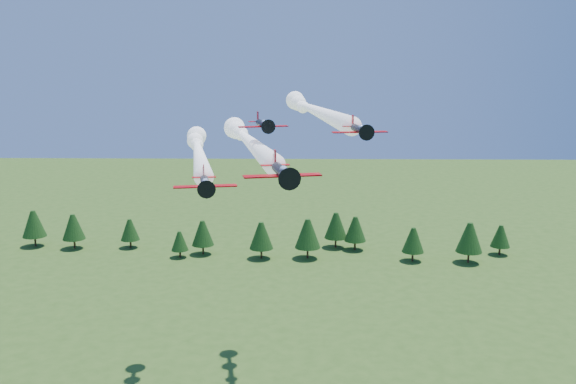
{
  "coord_description": "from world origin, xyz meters",
  "views": [
    {
      "loc": [
        2.21,
        -77.22,
        58.49
      ],
      "look_at": [
        0.66,
        0.0,
        42.39
      ],
      "focal_mm": 40.0,
      "sensor_mm": 36.0,
      "label": 1
    }
  ],
  "objects_px": {
    "plane_lead": "(248,140)",
    "plane_left": "(198,150)",
    "plane_right": "(313,109)",
    "plane_slot": "(263,124)"
  },
  "relations": [
    {
      "from": "plane_lead",
      "to": "plane_left",
      "type": "relative_size",
      "value": 0.97
    },
    {
      "from": "plane_left",
      "to": "plane_right",
      "type": "bearing_deg",
      "value": 5.72
    },
    {
      "from": "plane_slot",
      "to": "plane_left",
      "type": "bearing_deg",
      "value": 106.23
    },
    {
      "from": "plane_left",
      "to": "plane_slot",
      "type": "bearing_deg",
      "value": -69.12
    },
    {
      "from": "plane_lead",
      "to": "plane_right",
      "type": "xyz_separation_m",
      "value": [
        10.07,
        14.93,
        3.4
      ]
    },
    {
      "from": "plane_right",
      "to": "plane_slot",
      "type": "distance_m",
      "value": 26.09
    },
    {
      "from": "plane_lead",
      "to": "plane_slot",
      "type": "xyz_separation_m",
      "value": [
        2.91,
        -10.15,
        3.37
      ]
    },
    {
      "from": "plane_left",
      "to": "plane_slot",
      "type": "distance_m",
      "value": 23.69
    },
    {
      "from": "plane_right",
      "to": "plane_slot",
      "type": "bearing_deg",
      "value": -115.24
    },
    {
      "from": "plane_lead",
      "to": "plane_left",
      "type": "bearing_deg",
      "value": 121.92
    }
  ]
}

